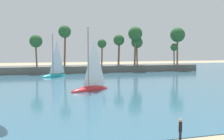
# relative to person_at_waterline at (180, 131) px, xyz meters

# --- Properties ---
(sea) EXTENTS (220.00, 95.67, 0.06)m
(sea) POSITION_rel_person_at_waterline_xyz_m (-4.42, 48.88, -0.86)
(sea) COLOR #386B84
(sea) RESTS_ON ground
(palm_headland) EXTENTS (83.75, 6.13, 12.46)m
(palm_headland) POSITION_rel_person_at_waterline_xyz_m (-3.87, 56.73, 3.09)
(palm_headland) COLOR #605B54
(palm_headland) RESTS_ON ground
(person_at_waterline) EXTENTS (0.35, 0.48, 1.67)m
(person_at_waterline) POSITION_rel_person_at_waterline_xyz_m (0.00, 0.00, 0.00)
(person_at_waterline) COLOR black
(person_at_waterline) RESTS_ON ground
(sailboat_mid_bay) EXTENTS (6.84, 5.75, 10.06)m
(sailboat_mid_bay) POSITION_rel_person_at_waterline_xyz_m (-3.29, 46.90, 0.07)
(sailboat_mid_bay) COLOR teal
(sailboat_mid_bay) RESTS_ON sea
(sailboat_far_left) EXTENTS (6.85, 4.87, 9.68)m
(sailboat_far_left) POSITION_rel_person_at_waterline_xyz_m (-0.22, 23.92, 0.04)
(sailboat_far_left) COLOR red
(sailboat_far_left) RESTS_ON sea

